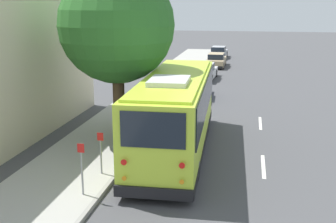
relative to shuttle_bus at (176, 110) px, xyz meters
The scene contains 13 objects.
ground_plane 2.22m from the shuttle_bus, behind, with size 160.00×160.00×0.00m, color #474749.
sidewalk_slab 4.02m from the shuttle_bus, 111.08° to the left, with size 80.00×3.47×0.15m, color #A3A099.
curb_strip 2.68m from the shuttle_bus, 129.46° to the left, with size 80.00×0.14×0.15m, color gray.
shuttle_bus is the anchor object (origin of this frame).
parked_sedan_blue 10.51m from the shuttle_bus, ahead, with size 4.35×1.88×1.29m.
parked_sedan_white 17.38m from the shuttle_bus, ahead, with size 4.51×1.87×1.27m.
parked_sedan_tan 24.48m from the shuttle_bus, ahead, with size 4.65×1.77×1.30m.
parked_sedan_silver 31.28m from the shuttle_bus, ahead, with size 4.43×1.86×1.28m.
street_tree 4.73m from the shuttle_bus, 64.21° to the left, with size 4.96×4.96×8.13m.
sign_post_near 5.33m from the shuttle_bus, 156.74° to the left, with size 0.06×0.22×1.67m.
sign_post_far 3.86m from the shuttle_bus, 146.41° to the left, with size 0.06×0.22×1.50m.
lane_stripe_mid 4.09m from the shuttle_bus, 105.58° to the right, with size 2.40×0.14×0.01m, color silver.
lane_stripe_ahead 6.39m from the shuttle_bus, 35.28° to the right, with size 2.40×0.14×0.01m, color silver.
Camera 1 is at (-14.92, -2.91, 5.96)m, focal length 45.00 mm.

